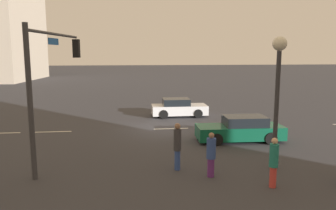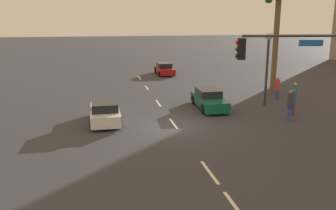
% 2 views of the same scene
% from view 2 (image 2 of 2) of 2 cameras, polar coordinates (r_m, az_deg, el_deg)
% --- Properties ---
extents(ground_plane, '(220.00, 220.00, 0.00)m').
position_cam_2_polar(ground_plane, '(21.39, 1.15, -3.35)').
color(ground_plane, '#333338').
extents(lane_stripe_0, '(2.34, 0.14, 0.01)m').
position_cam_2_polar(lane_stripe_0, '(38.73, -4.56, 4.33)').
color(lane_stripe_0, silver).
rests_on(lane_stripe_0, ground_plane).
extents(lane_stripe_1, '(1.95, 0.14, 0.01)m').
position_cam_2_polar(lane_stripe_1, '(33.15, -3.39, 2.77)').
color(lane_stripe_1, silver).
rests_on(lane_stripe_1, ground_plane).
extents(lane_stripe_2, '(2.06, 0.14, 0.01)m').
position_cam_2_polar(lane_stripe_2, '(27.01, -1.54, 0.28)').
color(lane_stripe_2, silver).
rests_on(lane_stripe_2, ground_plane).
extents(lane_stripe_3, '(2.16, 0.14, 0.01)m').
position_cam_2_polar(lane_stripe_3, '(21.86, 0.87, -2.96)').
color(lane_stripe_3, silver).
rests_on(lane_stripe_3, ground_plane).
extents(lane_stripe_4, '(2.33, 0.14, 0.01)m').
position_cam_2_polar(lane_stripe_4, '(15.30, 6.62, -10.55)').
color(lane_stripe_4, silver).
rests_on(lane_stripe_4, ground_plane).
extents(lane_stripe_5, '(2.39, 0.14, 0.01)m').
position_cam_2_polar(lane_stripe_5, '(12.79, 10.85, -15.85)').
color(lane_stripe_5, silver).
rests_on(lane_stripe_5, ground_plane).
extents(car_0, '(4.08, 1.86, 1.33)m').
position_cam_2_polar(car_0, '(22.28, -9.97, -1.21)').
color(car_0, silver).
rests_on(car_0, ground_plane).
extents(car_1, '(4.63, 1.88, 1.35)m').
position_cam_2_polar(car_1, '(25.65, 6.52, 0.90)').
color(car_1, '#0F5138').
rests_on(car_1, ground_plane).
extents(car_2, '(4.18, 1.83, 1.29)m').
position_cam_2_polar(car_2, '(40.98, -0.56, 5.72)').
color(car_2, maroon).
rests_on(car_2, ground_plane).
extents(traffic_signal, '(1.13, 6.05, 5.73)m').
position_cam_2_polar(traffic_signal, '(17.85, 22.64, 5.25)').
color(traffic_signal, '#38383D').
rests_on(traffic_signal, ground_plane).
extents(streetlamp, '(0.56, 0.56, 5.31)m').
position_cam_2_polar(streetlamp, '(26.71, 15.59, 7.87)').
color(streetlamp, '#2D2D33').
rests_on(streetlamp, ground_plane).
extents(pedestrian_0, '(0.34, 0.34, 1.92)m').
position_cam_2_polar(pedestrian_0, '(23.58, 18.79, 0.14)').
color(pedestrian_0, '#2D478C').
rests_on(pedestrian_0, ground_plane).
extents(pedestrian_1, '(0.36, 0.36, 1.79)m').
position_cam_2_polar(pedestrian_1, '(27.25, 19.49, 1.65)').
color(pedestrian_1, '#BF3833').
rests_on(pedestrian_1, ground_plane).
extents(pedestrian_2, '(0.44, 0.44, 1.73)m').
position_cam_2_polar(pedestrian_2, '(25.03, 19.24, 0.54)').
color(pedestrian_2, '#59266B').
rests_on(pedestrian_2, ground_plane).
extents(pedestrian_3, '(0.47, 0.47, 1.80)m').
position_cam_2_polar(pedestrian_3, '(29.47, 16.98, 2.68)').
color(pedestrian_3, '#2D478C').
rests_on(pedestrian_3, ground_plane).
extents(palm_tree_0, '(2.39, 2.54, 9.29)m').
position_cam_2_polar(palm_tree_0, '(31.19, 17.09, 14.38)').
color(palm_tree_0, brown).
rests_on(palm_tree_0, ground_plane).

